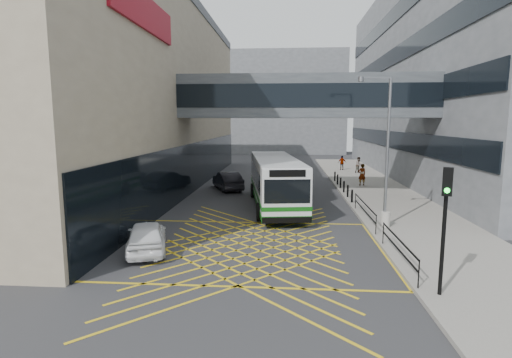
% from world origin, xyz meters
% --- Properties ---
extents(ground, '(120.00, 120.00, 0.00)m').
position_xyz_m(ground, '(0.00, 0.00, 0.00)').
color(ground, '#333335').
extents(building_whsmith, '(24.17, 42.00, 16.00)m').
position_xyz_m(building_whsmith, '(-17.98, 16.00, 8.00)').
color(building_whsmith, tan).
rests_on(building_whsmith, ground).
extents(building_far, '(28.00, 16.00, 18.00)m').
position_xyz_m(building_far, '(-2.00, 60.00, 9.00)').
color(building_far, slate).
rests_on(building_far, ground).
extents(skybridge, '(20.00, 4.10, 3.00)m').
position_xyz_m(skybridge, '(3.00, 12.00, 7.50)').
color(skybridge, '#494E53').
rests_on(skybridge, ground).
extents(pavement, '(6.00, 54.00, 0.16)m').
position_xyz_m(pavement, '(9.00, 15.00, 0.08)').
color(pavement, gray).
rests_on(pavement, ground).
extents(box_junction, '(12.00, 9.00, 0.01)m').
position_xyz_m(box_junction, '(0.00, 0.00, 0.00)').
color(box_junction, gold).
rests_on(box_junction, ground).
extents(bus, '(4.30, 12.12, 3.33)m').
position_xyz_m(bus, '(0.92, 9.04, 1.78)').
color(bus, silver).
rests_on(bus, ground).
extents(car_white, '(3.07, 4.81, 1.42)m').
position_xyz_m(car_white, '(-4.50, -0.96, 0.71)').
color(car_white, white).
rests_on(car_white, ground).
extents(car_dark, '(3.69, 5.25, 1.53)m').
position_xyz_m(car_dark, '(-3.29, 15.41, 0.77)').
color(car_dark, black).
rests_on(car_dark, ground).
extents(car_silver, '(3.13, 5.10, 1.48)m').
position_xyz_m(car_silver, '(1.92, 19.23, 0.74)').
color(car_silver, '#9C9EA5').
rests_on(car_silver, ground).
extents(traffic_light, '(0.34, 0.50, 4.20)m').
position_xyz_m(traffic_light, '(6.65, -5.06, 2.89)').
color(traffic_light, black).
rests_on(traffic_light, pavement).
extents(street_lamp, '(1.79, 0.45, 7.84)m').
position_xyz_m(street_lamp, '(6.77, 3.63, 4.63)').
color(street_lamp, slate).
rests_on(street_lamp, pavement).
extents(litter_bin, '(0.47, 0.47, 0.81)m').
position_xyz_m(litter_bin, '(6.98, 3.55, 0.56)').
color(litter_bin, '#ADA89E').
rests_on(litter_bin, pavement).
extents(kerb_railings, '(0.05, 12.54, 1.00)m').
position_xyz_m(kerb_railings, '(6.15, 1.78, 0.88)').
color(kerb_railings, black).
rests_on(kerb_railings, pavement).
extents(bollards, '(0.14, 10.14, 0.90)m').
position_xyz_m(bollards, '(6.25, 15.00, 0.61)').
color(bollards, black).
rests_on(bollards, pavement).
extents(pedestrian_a, '(0.88, 0.74, 1.91)m').
position_xyz_m(pedestrian_a, '(8.30, 17.62, 1.11)').
color(pedestrian_a, gray).
rests_on(pedestrian_a, pavement).
extents(pedestrian_b, '(0.97, 0.88, 1.73)m').
position_xyz_m(pedestrian_b, '(9.58, 26.37, 1.02)').
color(pedestrian_b, gray).
rests_on(pedestrian_b, pavement).
extents(pedestrian_c, '(1.00, 0.54, 1.64)m').
position_xyz_m(pedestrian_c, '(8.12, 29.00, 0.98)').
color(pedestrian_c, gray).
rests_on(pedestrian_c, pavement).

